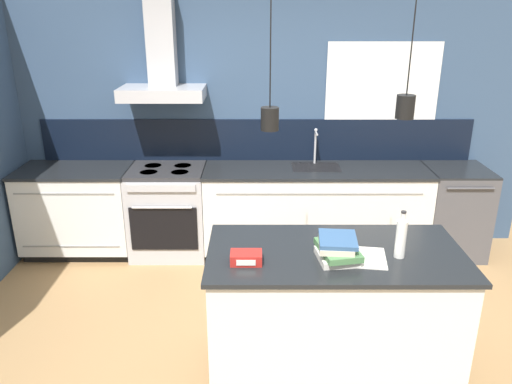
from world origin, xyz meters
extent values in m
plane|color=#A87F51|center=(0.00, 0.00, 0.00)|extent=(16.00, 16.00, 0.00)
cube|color=#354C6B|center=(0.00, 2.03, 1.30)|extent=(5.60, 0.06, 2.60)
cube|color=black|center=(0.00, 1.99, 1.12)|extent=(4.42, 0.02, 0.43)
cube|color=white|center=(1.25, 1.99, 1.62)|extent=(1.12, 0.01, 0.96)
cube|color=black|center=(1.25, 1.99, 1.62)|extent=(1.04, 0.01, 0.88)
cube|color=#B5B5BA|center=(-0.90, 1.77, 1.64)|extent=(0.80, 0.46, 0.12)
cube|color=#B5B5BA|center=(-0.90, 1.86, 2.15)|extent=(0.26, 0.20, 0.90)
cylinder|color=black|center=(0.07, -0.05, 2.22)|extent=(0.01, 0.01, 0.75)
cylinder|color=black|center=(0.07, -0.05, 1.78)|extent=(0.11, 0.11, 0.14)
sphere|color=#F9D18C|center=(0.07, -0.05, 1.78)|extent=(0.06, 0.06, 0.06)
cylinder|color=black|center=(0.88, -0.07, 2.26)|extent=(0.01, 0.01, 0.68)
cylinder|color=black|center=(0.88, -0.07, 1.85)|extent=(0.11, 0.11, 0.14)
sphere|color=#F9D18C|center=(0.88, -0.07, 1.85)|extent=(0.06, 0.06, 0.06)
cube|color=black|center=(-1.82, 1.72, 0.04)|extent=(1.05, 0.56, 0.09)
cube|color=silver|center=(-1.82, 1.69, 0.48)|extent=(1.08, 0.62, 0.79)
cube|color=gray|center=(-1.82, 1.38, 0.76)|extent=(0.95, 0.01, 0.01)
cube|color=gray|center=(-1.82, 1.38, 0.21)|extent=(0.95, 0.01, 0.01)
cube|color=black|center=(-1.82, 1.69, 0.90)|extent=(1.10, 0.64, 0.03)
cube|color=black|center=(0.59, 1.72, 0.04)|extent=(2.15, 0.56, 0.09)
cube|color=silver|center=(0.59, 1.69, 0.48)|extent=(2.22, 0.62, 0.79)
cube|color=gray|center=(0.59, 1.38, 0.76)|extent=(1.95, 0.01, 0.01)
cube|color=gray|center=(0.59, 1.38, 0.21)|extent=(1.95, 0.01, 0.01)
cube|color=black|center=(0.59, 1.69, 0.90)|extent=(2.24, 0.64, 0.03)
cube|color=#262628|center=(0.59, 1.74, 0.91)|extent=(0.48, 0.34, 0.01)
cylinder|color=#B5B5BA|center=(0.59, 1.87, 1.08)|extent=(0.02, 0.02, 0.35)
sphere|color=#B5B5BA|center=(0.59, 1.87, 1.26)|extent=(0.03, 0.03, 0.03)
cylinder|color=#B5B5BA|center=(0.59, 1.81, 1.24)|extent=(0.02, 0.12, 0.02)
cube|color=#B5B5BA|center=(-0.90, 1.69, 0.43)|extent=(0.75, 0.62, 0.87)
cube|color=black|center=(-0.90, 1.37, 0.40)|extent=(0.65, 0.02, 0.44)
cylinder|color=#B5B5BA|center=(-0.90, 1.35, 0.63)|extent=(0.57, 0.02, 0.02)
cube|color=#B5B5BA|center=(-0.90, 1.37, 0.82)|extent=(0.65, 0.02, 0.07)
cube|color=#2D2D30|center=(-0.90, 1.69, 0.89)|extent=(0.75, 0.60, 0.04)
cylinder|color=black|center=(-1.05, 1.80, 0.91)|extent=(0.17, 0.17, 0.00)
cylinder|color=black|center=(-0.75, 1.80, 0.91)|extent=(0.17, 0.17, 0.00)
cylinder|color=black|center=(-1.05, 1.58, 0.91)|extent=(0.17, 0.17, 0.00)
cylinder|color=black|center=(-0.75, 1.58, 0.91)|extent=(0.17, 0.17, 0.00)
cube|color=#4C4C51|center=(2.00, 1.69, 0.45)|extent=(0.60, 0.62, 0.89)
cube|color=black|center=(2.00, 1.69, 0.90)|extent=(0.60, 0.62, 0.02)
cylinder|color=#4C4C51|center=(2.00, 1.36, 0.82)|extent=(0.45, 0.02, 0.02)
cube|color=black|center=(0.51, -0.10, 0.04)|extent=(1.56, 0.77, 0.09)
cube|color=silver|center=(0.51, -0.10, 0.48)|extent=(1.63, 0.80, 0.79)
cube|color=black|center=(0.51, -0.10, 0.90)|extent=(1.68, 0.85, 0.03)
cylinder|color=silver|center=(0.91, -0.17, 1.03)|extent=(0.07, 0.07, 0.25)
cylinder|color=silver|center=(0.91, -0.17, 1.19)|extent=(0.03, 0.03, 0.06)
cylinder|color=#262628|center=(0.91, -0.17, 1.22)|extent=(0.03, 0.03, 0.01)
cube|color=silver|center=(0.50, -0.21, 0.93)|extent=(0.27, 0.28, 0.04)
cube|color=#4C7F4C|center=(0.51, -0.20, 0.97)|extent=(0.28, 0.36, 0.04)
cube|color=beige|center=(0.49, -0.19, 1.01)|extent=(0.23, 0.29, 0.04)
cube|color=#335684|center=(0.50, -0.20, 1.04)|extent=(0.25, 0.28, 0.03)
cube|color=red|center=(-0.07, -0.25, 0.95)|extent=(0.20, 0.13, 0.07)
cube|color=white|center=(-0.07, -0.32, 0.95)|extent=(0.12, 0.01, 0.04)
cube|color=silver|center=(0.65, -0.18, 0.91)|extent=(0.37, 0.34, 0.01)
camera|label=1|loc=(-0.01, -3.02, 2.40)|focal=35.00mm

